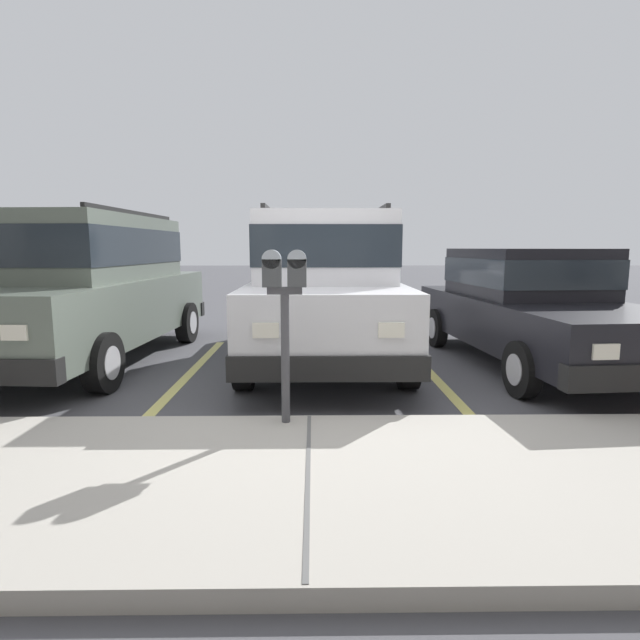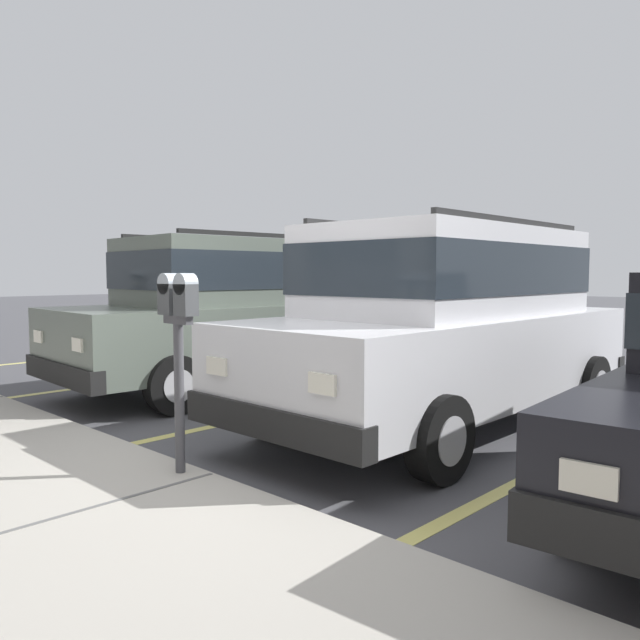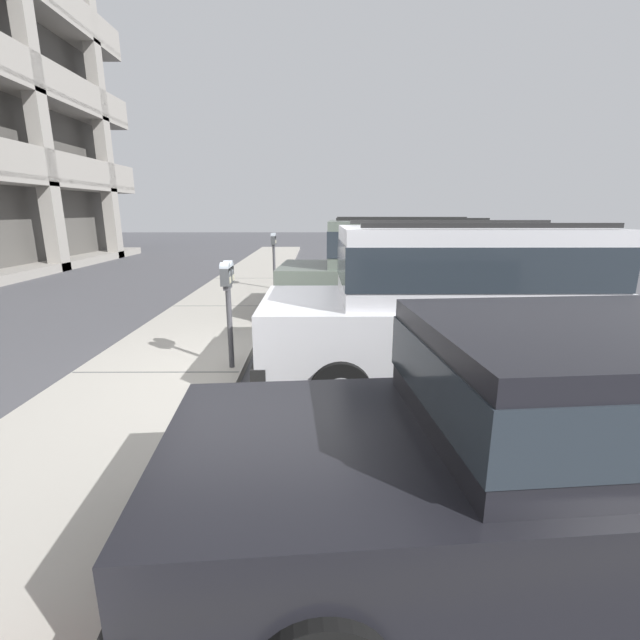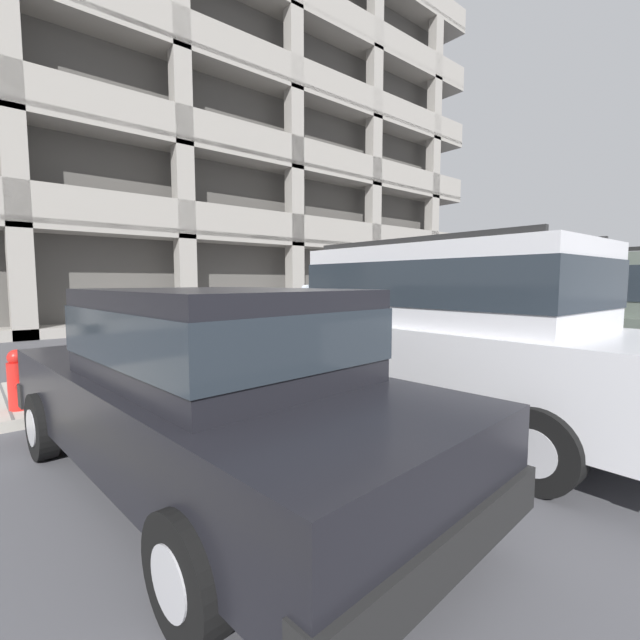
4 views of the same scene
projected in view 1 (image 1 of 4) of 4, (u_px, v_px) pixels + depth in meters
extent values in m
cube|color=#4C4C51|center=(310.00, 426.00, 4.51)|extent=(80.00, 80.00, 0.10)
cube|color=#ADA89E|center=(308.00, 481.00, 3.21)|extent=(40.00, 2.20, 0.12)
cube|color=#606060|center=(308.00, 472.00, 3.20)|extent=(0.03, 2.16, 0.00)
cube|color=#DBD16B|center=(437.00, 379.00, 5.91)|extent=(0.12, 4.80, 0.01)
cube|color=#DBD16B|center=(183.00, 380.00, 5.87)|extent=(0.12, 4.80, 0.01)
cube|color=silver|center=(323.00, 308.00, 6.87)|extent=(1.84, 4.70, 0.80)
cube|color=silver|center=(323.00, 248.00, 6.80)|extent=(1.62, 2.91, 0.84)
cube|color=#232B33|center=(323.00, 246.00, 6.80)|extent=(1.64, 2.94, 0.46)
cube|color=black|center=(328.00, 368.00, 4.62)|extent=(1.88, 0.16, 0.24)
cube|color=black|center=(321.00, 308.00, 9.20)|extent=(1.88, 0.16, 0.24)
cube|color=silver|center=(266.00, 330.00, 4.52)|extent=(0.24, 0.03, 0.14)
cube|color=silver|center=(391.00, 330.00, 4.53)|extent=(0.24, 0.03, 0.14)
cylinder|color=black|center=(244.00, 360.00, 5.47)|extent=(0.20, 0.66, 0.66)
cylinder|color=#B2B2B7|center=(244.00, 360.00, 5.47)|extent=(0.22, 0.36, 0.36)
cylinder|color=black|center=(408.00, 359.00, 5.50)|extent=(0.20, 0.66, 0.66)
cylinder|color=#B2B2B7|center=(408.00, 359.00, 5.50)|extent=(0.22, 0.36, 0.36)
cylinder|color=black|center=(268.00, 321.00, 8.36)|extent=(0.20, 0.66, 0.66)
cylinder|color=#B2B2B7|center=(268.00, 321.00, 8.36)|extent=(0.22, 0.36, 0.36)
cylinder|color=black|center=(375.00, 321.00, 8.38)|extent=(0.20, 0.66, 0.66)
cylinder|color=#B2B2B7|center=(375.00, 321.00, 8.38)|extent=(0.22, 0.36, 0.36)
cube|color=black|center=(272.00, 213.00, 6.73)|extent=(0.05, 2.62, 0.05)
cube|color=black|center=(374.00, 214.00, 6.75)|extent=(0.05, 2.62, 0.05)
cube|color=black|center=(533.00, 321.00, 6.54)|extent=(2.04, 4.52, 0.60)
cube|color=black|center=(524.00, 272.00, 6.75)|extent=(1.64, 2.09, 0.64)
cube|color=#232B33|center=(524.00, 271.00, 6.75)|extent=(1.67, 2.12, 0.35)
cube|color=black|center=(469.00, 313.00, 8.70)|extent=(1.74, 0.29, 0.24)
cube|color=silver|center=(606.00, 352.00, 4.31)|extent=(0.24, 0.05, 0.14)
cylinder|color=black|center=(522.00, 369.00, 5.17)|extent=(0.21, 0.61, 0.60)
cylinder|color=#B2B2B7|center=(522.00, 369.00, 5.17)|extent=(0.20, 0.34, 0.33)
cylinder|color=black|center=(437.00, 328.00, 7.86)|extent=(0.21, 0.61, 0.60)
cylinder|color=#B2B2B7|center=(437.00, 328.00, 7.86)|extent=(0.20, 0.34, 0.33)
cylinder|color=black|center=(538.00, 326.00, 8.01)|extent=(0.21, 0.61, 0.60)
cylinder|color=#B2B2B7|center=(538.00, 326.00, 8.01)|extent=(0.20, 0.34, 0.33)
cube|color=#5B665B|center=(87.00, 309.00, 6.76)|extent=(2.11, 4.80, 0.80)
cube|color=#5B665B|center=(85.00, 248.00, 6.69)|extent=(1.79, 3.00, 0.84)
cube|color=#232B33|center=(85.00, 246.00, 6.69)|extent=(1.81, 3.03, 0.46)
cube|color=black|center=(152.00, 309.00, 9.09)|extent=(1.88, 0.27, 0.24)
cube|color=silver|center=(14.00, 333.00, 4.39)|extent=(0.24, 0.04, 0.14)
cylinder|color=black|center=(103.00, 363.00, 5.34)|extent=(0.24, 0.67, 0.66)
cylinder|color=#B2B2B7|center=(103.00, 363.00, 5.34)|extent=(0.24, 0.38, 0.36)
cylinder|color=black|center=(80.00, 322.00, 8.30)|extent=(0.24, 0.67, 0.66)
cylinder|color=#B2B2B7|center=(80.00, 322.00, 8.30)|extent=(0.24, 0.38, 0.36)
cylinder|color=black|center=(187.00, 322.00, 8.22)|extent=(0.24, 0.67, 0.66)
cylinder|color=#B2B2B7|center=(187.00, 322.00, 8.22)|extent=(0.24, 0.38, 0.36)
cube|color=black|center=(32.00, 213.00, 6.66)|extent=(0.20, 2.62, 0.05)
cube|color=black|center=(133.00, 213.00, 6.60)|extent=(0.20, 2.62, 0.05)
cylinder|color=#47474C|center=(285.00, 359.00, 4.06)|extent=(0.07, 0.07, 1.06)
cube|color=#47474C|center=(285.00, 291.00, 3.98)|extent=(0.28, 0.06, 0.06)
cube|color=#424447|center=(297.00, 273.00, 3.96)|extent=(0.15, 0.11, 0.22)
cylinder|color=#9EA8B2|center=(297.00, 259.00, 3.95)|extent=(0.15, 0.11, 0.15)
cube|color=#B7B293|center=(297.00, 277.00, 4.03)|extent=(0.08, 0.01, 0.08)
cube|color=#424447|center=(272.00, 273.00, 3.96)|extent=(0.15, 0.11, 0.22)
cylinder|color=#9EA8B2|center=(272.00, 259.00, 3.95)|extent=(0.15, 0.11, 0.15)
cube|color=#B7B293|center=(273.00, 278.00, 4.03)|extent=(0.08, 0.01, 0.08)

